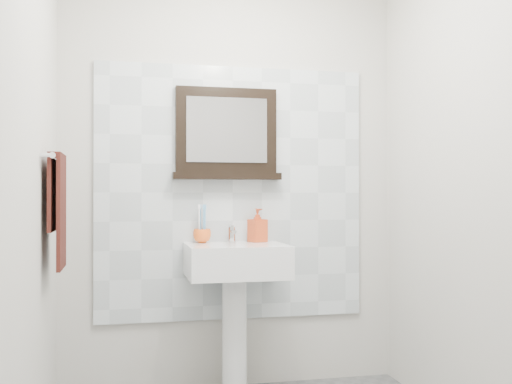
% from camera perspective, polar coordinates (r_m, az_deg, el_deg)
% --- Properties ---
extents(back_wall, '(2.00, 0.01, 2.50)m').
position_cam_1_polar(back_wall, '(3.58, -2.29, 1.54)').
color(back_wall, beige).
rests_on(back_wall, ground).
extents(front_wall, '(2.00, 0.01, 2.50)m').
position_cam_1_polar(front_wall, '(1.47, 13.32, 4.32)').
color(front_wall, beige).
rests_on(front_wall, ground).
extents(left_wall, '(0.01, 2.20, 2.50)m').
position_cam_1_polar(left_wall, '(2.45, -21.05, 2.46)').
color(left_wall, beige).
rests_on(left_wall, ground).
extents(right_wall, '(0.01, 2.20, 2.50)m').
position_cam_1_polar(right_wall, '(2.93, 21.53, 2.00)').
color(right_wall, beige).
rests_on(right_wall, ground).
extents(splashback, '(1.60, 0.02, 1.50)m').
position_cam_1_polar(splashback, '(3.57, -2.26, -0.06)').
color(splashback, silver).
rests_on(splashback, back_wall).
extents(pedestal_sink, '(0.55, 0.44, 0.96)m').
position_cam_1_polar(pedestal_sink, '(3.38, -1.93, -8.09)').
color(pedestal_sink, white).
rests_on(pedestal_sink, ground).
extents(toothbrush_cup, '(0.11, 0.11, 0.08)m').
position_cam_1_polar(toothbrush_cup, '(3.46, -5.16, -4.19)').
color(toothbrush_cup, orange).
rests_on(toothbrush_cup, pedestal_sink).
extents(toothbrushes, '(0.05, 0.04, 0.21)m').
position_cam_1_polar(toothbrushes, '(3.46, -5.12, -2.81)').
color(toothbrushes, white).
rests_on(toothbrushes, toothbrush_cup).
extents(soap_dispenser, '(0.12, 0.12, 0.20)m').
position_cam_1_polar(soap_dispenser, '(3.52, 0.14, -3.18)').
color(soap_dispenser, red).
rests_on(soap_dispenser, pedestal_sink).
extents(framed_mirror, '(0.64, 0.11, 0.54)m').
position_cam_1_polar(framed_mirror, '(3.55, -2.84, 5.33)').
color(framed_mirror, black).
rests_on(framed_mirror, back_wall).
extents(towel_bar, '(0.07, 0.40, 0.03)m').
position_cam_1_polar(towel_bar, '(3.01, -18.48, 3.10)').
color(towel_bar, silver).
rests_on(towel_bar, left_wall).
extents(hand_towel, '(0.06, 0.30, 0.55)m').
position_cam_1_polar(hand_towel, '(3.01, -18.35, -0.90)').
color(hand_towel, '#33120E').
rests_on(hand_towel, towel_bar).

